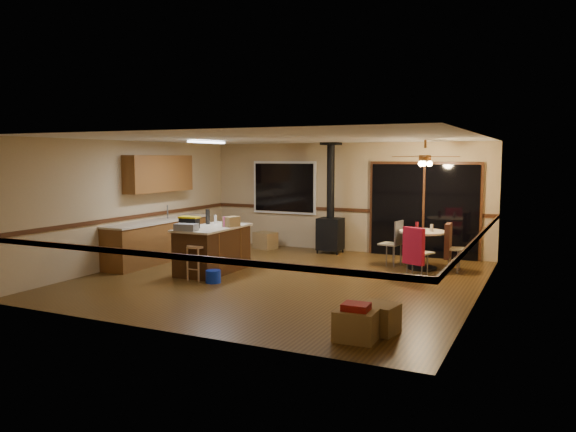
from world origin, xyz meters
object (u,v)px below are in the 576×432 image
Objects in this scene: bar_stool at (197,263)px; chair_right at (449,241)px; blue_bucket at (213,276)px; wood_stove at (330,222)px; chair_left at (395,238)px; dining_table at (423,243)px; box_corner_b at (379,318)px; chair_near at (414,246)px; box_under_window at (265,240)px; box_corner_a at (356,325)px; toolbox_grey at (186,227)px; toolbox_black at (189,223)px; kitchen_island at (213,249)px.

chair_right is at bearing 35.35° from bar_stool.
blue_bucket is at bearing -8.16° from bar_stool.
wood_stove reaches higher than chair_left.
dining_table is 2.03× the size of box_corner_b.
box_under_window is (-4.10, 1.76, -0.39)m from chair_near.
blue_bucket is 3.79m from chair_near.
bar_stool reaches higher than box_corner_a.
toolbox_grey is 0.44× the size of dining_table.
toolbox_grey is 4.29m from chair_near.
toolbox_black reaches higher than chair_right.
bar_stool is (0.40, -0.35, -0.68)m from toolbox_black.
chair_near is at bearing -88.28° from dining_table.
kitchen_island is at bearing 123.12° from blue_bucket.
bar_stool is (-1.15, -3.82, -0.41)m from wood_stove.
toolbox_black is at bearing -121.38° from kitchen_island.
blue_bucket is (0.79, -0.41, -0.88)m from toolbox_black.
toolbox_grey is 4.73m from dining_table.
box_under_window is (-4.07, 0.90, -0.33)m from dining_table.
chair_right is (1.11, -0.04, 0.01)m from chair_left.
box_under_window is at bearing 166.81° from chair_left.
chair_near and chair_right have the same top height.
chair_left is (-0.60, 0.08, 0.06)m from dining_table.
toolbox_grey is at bearing -138.12° from chair_left.
dining_table is 4.86m from box_corner_a.
kitchen_island is 2.59× the size of bar_stool.
toolbox_grey is 0.82× the size of box_corner_a.
box_corner_b is (3.52, -1.53, 0.07)m from blue_bucket.
bar_stool is 4.54m from dining_table.
bar_stool reaches higher than box_corner_b.
chair_left reaches higher than box_under_window.
toolbox_grey is 5.17m from chair_right.
box_corner_a is (4.28, -5.74, -0.01)m from box_under_window.
toolbox_grey is 1.08m from blue_bucket.
box_corner_a is at bearing -28.20° from bar_stool.
toolbox_grey is 0.64× the size of bar_stool.
wood_stove is 1.77m from box_under_window.
wood_stove is 7.04× the size of toolbox_black.
wood_stove is 3.05m from chair_right.
chair_right is (0.52, 0.04, 0.06)m from dining_table.
dining_table is at bearing 32.22° from toolbox_black.
chair_right is at bearing 61.62° from chair_near.
bar_stool is (0.26, -0.05, -0.64)m from toolbox_grey.
wood_stove is at bearing 142.42° from chair_near.
kitchen_island is 0.89m from toolbox_grey.
box_corner_b is (0.17, 0.42, -0.00)m from box_corner_a.
dining_table is 1.35× the size of chair_right.
chair_left is 0.74× the size of chair_near.
bar_stool is 4.15m from chair_left.
toolbox_black is at bearing 152.68° from blue_bucket.
toolbox_grey is 1.15× the size of toolbox_black.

